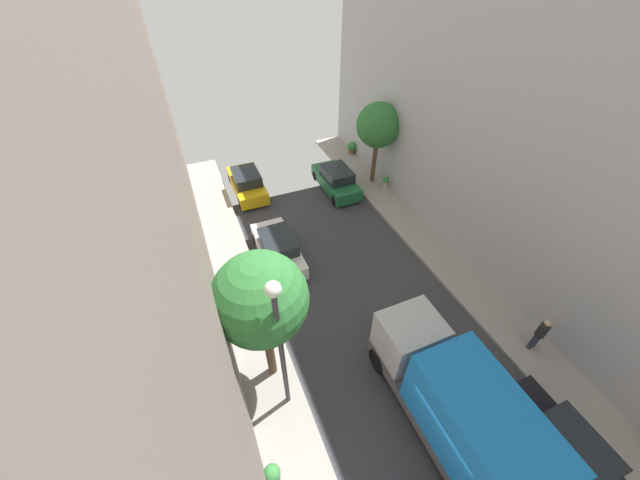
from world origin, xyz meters
The scene contains 14 objects.
ground centered at (0.00, 0.00, 0.00)m, with size 32.00×32.00×0.00m, color #38383D.
sidewalk_right centered at (5.00, 0.00, 0.07)m, with size 2.00×44.00×0.15m, color gray.
parked_car_left_2 centered at (-2.70, 10.46, 0.72)m, with size 1.78×4.20×1.57m.
parked_car_left_3 centered at (-2.70, 17.02, 0.72)m, with size 1.78×4.20×1.57m.
parked_car_right_1 centered at (2.70, -1.63, 0.72)m, with size 1.78×4.20×1.57m.
parked_car_right_2 centered at (2.70, 15.17, 0.72)m, with size 1.78×4.20×1.57m.
delivery_truck centered at (0.00, 0.48, 1.79)m, with size 2.26×6.60×3.38m.
pedestrian centered at (5.13, 1.58, 1.07)m, with size 0.40×0.36×1.72m.
street_tree_0 centered at (-4.78, 4.64, 4.45)m, with size 2.99×2.99×5.83m.
street_tree_1 centered at (5.28, 14.99, 3.99)m, with size 2.67×2.67×5.21m.
potted_plant_0 centered at (5.66, 13.95, 0.57)m, with size 0.39×0.39×0.79m.
potted_plant_4 centered at (-5.80, 1.25, 0.57)m, with size 0.52×0.52×0.80m.
potted_plant_5 centered at (5.73, 18.99, 0.63)m, with size 0.67×0.67×0.89m.
lamp_post centered at (-4.60, 3.36, 4.23)m, with size 0.44×0.44×6.32m.
Camera 1 is at (-5.62, -2.03, 12.68)m, focal length 19.33 mm.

